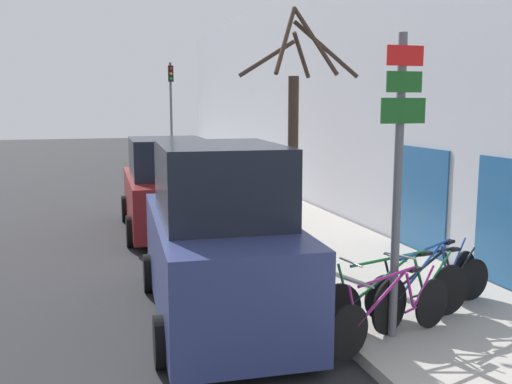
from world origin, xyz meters
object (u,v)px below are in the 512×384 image
parked_car_0 (218,242)px  street_tree (295,142)px  bicycle_1 (396,296)px  bicycle_3 (430,284)px  parked_car_1 (168,189)px  signpost (398,174)px  pedestrian_near (251,174)px  bicycle_0 (393,312)px  traffic_light (171,103)px  bicycle_2 (430,285)px

parked_car_0 → street_tree: (1.89, 2.11, 1.21)m
bicycle_1 → street_tree: (-0.12, 3.41, 1.75)m
bicycle_3 → parked_car_0: 2.97m
parked_car_1 → street_tree: bearing=-62.7°
signpost → pedestrian_near: size_ratio=2.22×
parked_car_1 → street_tree: street_tree is taller
signpost → bicycle_0: signpost is taller
bicycle_1 → traffic_light: traffic_light is taller
signpost → bicycle_1: signpost is taller
street_tree → traffic_light: 13.97m
bicycle_3 → street_tree: size_ratio=0.50×
parked_car_1 → bicycle_3: bearing=-66.7°
pedestrian_near → traffic_light: size_ratio=0.36×
parked_car_1 → signpost: bearing=-75.4°
bicycle_2 → bicycle_3: 0.23m
bicycle_2 → pedestrian_near: 8.48m
signpost → bicycle_0: 1.64m
traffic_light → bicycle_1: bearing=-89.1°
signpost → parked_car_0: bearing=139.2°
signpost → bicycle_3: signpost is taller
bicycle_0 → parked_car_1: parked_car_1 is taller
signpost → bicycle_2: bearing=30.8°
bicycle_3 → pedestrian_near: bearing=-10.2°
bicycle_1 → pedestrian_near: pedestrian_near is taller
signpost → bicycle_3: size_ratio=1.62×
parked_car_0 → bicycle_1: bearing=-29.7°
parked_car_1 → street_tree: 4.30m
signpost → parked_car_1: size_ratio=0.81×
street_tree → traffic_light: traffic_light is taller
bicycle_3 → traffic_light: 17.16m
bicycle_0 → bicycle_2: bicycle_2 is taller
bicycle_1 → parked_car_1: (-1.89, 7.09, 0.44)m
signpost → street_tree: 3.67m
bicycle_2 → street_tree: (-0.76, 3.17, 1.74)m
bicycle_0 → bicycle_3: bearing=-72.7°
bicycle_1 → parked_car_0: (-2.00, 1.30, 0.54)m
signpost → traffic_light: bearing=90.2°
bicycle_2 → pedestrian_near: size_ratio=1.43×
parked_car_0 → pedestrian_near: (2.62, 7.40, 0.00)m
bicycle_1 → bicycle_0: bearing=135.8°
pedestrian_near → traffic_light: (-0.88, 8.66, 1.94)m
parked_car_1 → traffic_light: (1.63, 10.26, 2.04)m
bicycle_0 → parked_car_0: 2.50m
signpost → parked_car_0: signpost is taller
parked_car_0 → street_tree: street_tree is taller
bicycle_0 → bicycle_3: size_ratio=0.92×
bicycle_0 → bicycle_2: bearing=-75.5°
signpost → traffic_light: traffic_light is taller
traffic_light → bicycle_3: bearing=-86.5°
signpost → bicycle_0: size_ratio=1.77×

